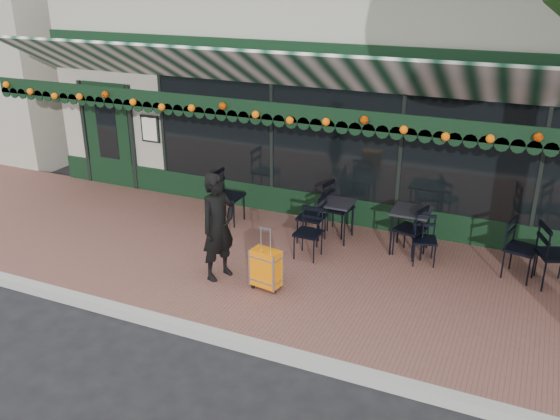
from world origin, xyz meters
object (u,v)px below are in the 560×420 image
at_px(cafe_table_a, 411,214).
at_px(chair_b_front, 308,234).
at_px(chair_b_left, 312,218).
at_px(woman, 218,227).
at_px(chair_a_left, 410,230).
at_px(suitcase, 266,269).
at_px(chair_b_right, 338,208).
at_px(chair_solo, 229,197).
at_px(cafe_table_b, 337,206).
at_px(chair_a_right, 522,250).
at_px(chair_a_extra, 555,255).
at_px(chair_a_front, 424,240).

distance_m(cafe_table_a, chair_b_front, 1.71).
xyz_separation_m(chair_b_left, chair_b_front, (0.17, -0.58, -0.03)).
bearing_deg(woman, chair_a_left, -33.09).
relative_size(suitcase, chair_b_right, 1.02).
xyz_separation_m(suitcase, chair_solo, (-1.68, 1.97, 0.17)).
xyz_separation_m(cafe_table_b, chair_a_left, (1.29, -0.11, -0.17)).
bearing_deg(cafe_table_b, chair_a_right, -3.80).
distance_m(woman, chair_a_left, 3.12).
distance_m(chair_a_right, chair_a_extra, 0.46).
bearing_deg(chair_b_left, chair_b_right, 151.09).
relative_size(cafe_table_b, chair_b_front, 0.82).
bearing_deg(suitcase, cafe_table_a, 61.05).
relative_size(cafe_table_b, chair_solo, 0.69).
xyz_separation_m(cafe_table_b, chair_b_front, (-0.17, -0.87, -0.20)).
relative_size(woman, cafe_table_b, 2.42).
distance_m(suitcase, chair_b_right, 2.31).
height_order(chair_a_extra, chair_b_right, chair_a_extra).
height_order(woman, chair_a_extra, woman).
distance_m(cafe_table_b, chair_a_right, 3.00).
bearing_deg(chair_a_front, chair_solo, 160.11).
bearing_deg(cafe_table_b, suitcase, -99.76).
relative_size(chair_a_front, chair_a_extra, 0.79).
height_order(chair_a_right, chair_a_extra, chair_a_extra).
bearing_deg(cafe_table_a, chair_a_front, -46.53).
height_order(chair_a_left, chair_a_front, chair_a_left).
relative_size(chair_a_extra, chair_b_right, 1.03).
distance_m(cafe_table_b, chair_b_front, 0.90).
xyz_separation_m(woman, chair_a_front, (2.72, 1.71, -0.44)).
xyz_separation_m(chair_a_right, chair_a_extra, (0.46, -0.07, 0.03)).
distance_m(cafe_table_b, chair_a_front, 1.61).
bearing_deg(chair_a_right, chair_solo, 103.11).
distance_m(woman, chair_b_right, 2.52).
relative_size(cafe_table_a, chair_a_front, 0.96).
distance_m(chair_b_front, chair_solo, 2.01).
bearing_deg(cafe_table_a, chair_b_front, -148.92).
xyz_separation_m(woman, chair_b_front, (0.98, 1.15, -0.41)).
bearing_deg(chair_a_right, cafe_table_a, 97.49).
bearing_deg(chair_a_left, chair_b_front, -45.56).
xyz_separation_m(cafe_table_b, chair_b_right, (-0.05, 0.22, -0.14)).
bearing_deg(chair_b_front, chair_a_extra, 10.71).
bearing_deg(cafe_table_a, suitcase, -128.15).
relative_size(suitcase, chair_a_left, 1.09).
height_order(cafe_table_a, chair_b_right, chair_b_right).
distance_m(chair_a_left, chair_b_right, 1.38).
relative_size(chair_a_front, chair_b_front, 0.93).
height_order(cafe_table_b, chair_a_left, chair_a_left).
distance_m(chair_a_extra, chair_solo, 5.48).
height_order(chair_a_right, chair_b_front, chair_a_right).
relative_size(suitcase, chair_a_extra, 0.98).
height_order(cafe_table_b, chair_b_right, chair_b_right).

